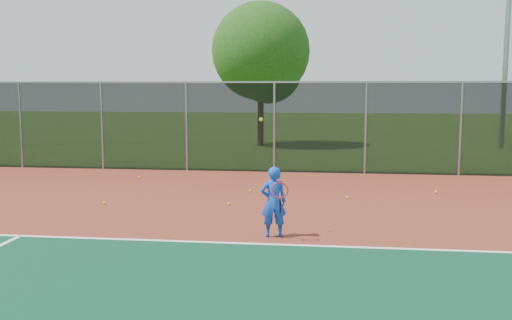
# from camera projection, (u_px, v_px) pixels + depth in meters

# --- Properties ---
(ground) EXTENTS (120.00, 120.00, 0.00)m
(ground) POSITION_uv_depth(u_px,v_px,m) (426.00, 318.00, 7.00)
(ground) COLOR #2F5117
(ground) RESTS_ON ground
(court_apron) EXTENTS (30.00, 20.00, 0.02)m
(court_apron) POSITION_uv_depth(u_px,v_px,m) (405.00, 267.00, 8.97)
(court_apron) COLOR maroon
(court_apron) RESTS_ON ground
(fence_back) EXTENTS (30.00, 0.06, 3.03)m
(fence_back) POSITION_uv_depth(u_px,v_px,m) (366.00, 127.00, 18.62)
(fence_back) COLOR black
(fence_back) RESTS_ON court_apron
(tennis_player) EXTENTS (0.59, 0.62, 2.25)m
(tennis_player) POSITION_uv_depth(u_px,v_px,m) (274.00, 202.00, 10.71)
(tennis_player) COLOR blue
(tennis_player) RESTS_ON court_apron
(practice_ball_0) EXTENTS (0.07, 0.07, 0.07)m
(practice_ball_0) POSITION_uv_depth(u_px,v_px,m) (250.00, 191.00, 15.42)
(practice_ball_0) COLOR yellow
(practice_ball_0) RESTS_ON court_apron
(practice_ball_1) EXTENTS (0.07, 0.07, 0.07)m
(practice_ball_1) POSITION_uv_depth(u_px,v_px,m) (104.00, 203.00, 13.81)
(practice_ball_1) COLOR yellow
(practice_ball_1) RESTS_ON court_apron
(practice_ball_2) EXTENTS (0.07, 0.07, 0.07)m
(practice_ball_2) POSITION_uv_depth(u_px,v_px,m) (229.00, 204.00, 13.69)
(practice_ball_2) COLOR yellow
(practice_ball_2) RESTS_ON court_apron
(practice_ball_3) EXTENTS (0.07, 0.07, 0.07)m
(practice_ball_3) POSITION_uv_depth(u_px,v_px,m) (436.00, 192.00, 15.24)
(practice_ball_3) COLOR yellow
(practice_ball_3) RESTS_ON court_apron
(practice_ball_4) EXTENTS (0.07, 0.07, 0.07)m
(practice_ball_4) POSITION_uv_depth(u_px,v_px,m) (348.00, 197.00, 14.51)
(practice_ball_4) COLOR yellow
(practice_ball_4) RESTS_ON court_apron
(practice_ball_5) EXTENTS (0.07, 0.07, 0.07)m
(practice_ball_5) POSITION_uv_depth(u_px,v_px,m) (139.00, 177.00, 17.84)
(practice_ball_5) COLOR yellow
(practice_ball_5) RESTS_ON court_apron
(floodlight_n) EXTENTS (0.90, 0.40, 11.53)m
(floodlight_n) POSITION_uv_depth(u_px,v_px,m) (508.00, 7.00, 26.18)
(floodlight_n) COLOR gray
(floodlight_n) RESTS_ON ground
(tree_back_left) EXTENTS (4.76, 4.76, 6.98)m
(tree_back_left) POSITION_uv_depth(u_px,v_px,m) (263.00, 56.00, 27.48)
(tree_back_left) COLOR #392514
(tree_back_left) RESTS_ON ground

